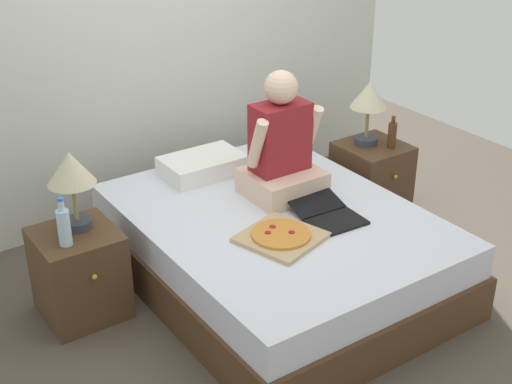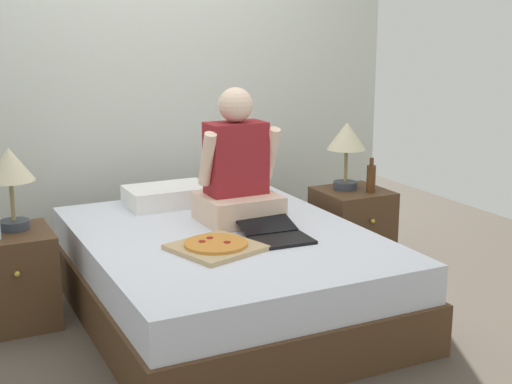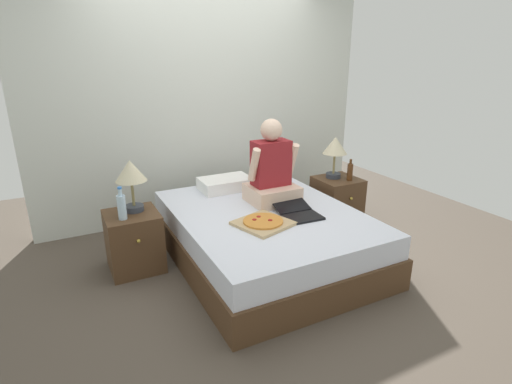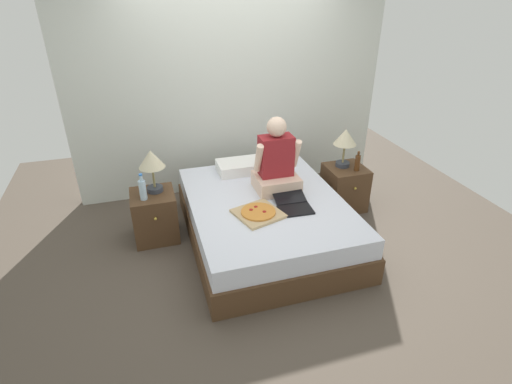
% 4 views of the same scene
% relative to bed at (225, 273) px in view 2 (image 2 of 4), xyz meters
% --- Properties ---
extents(ground_plane, '(5.83, 5.83, 0.00)m').
position_rel_bed_xyz_m(ground_plane, '(0.00, 0.00, -0.23)').
color(ground_plane, '#4C4238').
extents(wall_back, '(3.83, 0.12, 2.50)m').
position_rel_bed_xyz_m(wall_back, '(0.00, 1.36, 1.02)').
color(wall_back, silver).
rests_on(wall_back, ground).
extents(bed, '(1.55, 2.01, 0.47)m').
position_rel_bed_xyz_m(bed, '(0.00, 0.00, 0.00)').
color(bed, '#4C331E').
rests_on(bed, ground).
extents(nightstand_left, '(0.44, 0.47, 0.52)m').
position_rel_bed_xyz_m(nightstand_left, '(-1.10, 0.36, 0.03)').
color(nightstand_left, '#4C331E').
rests_on(nightstand_left, ground).
extents(lamp_on_left_nightstand, '(0.26, 0.26, 0.45)m').
position_rel_bed_xyz_m(lamp_on_left_nightstand, '(-1.06, 0.41, 0.61)').
color(lamp_on_left_nightstand, '#333842').
rests_on(lamp_on_left_nightstand, nightstand_left).
extents(nightstand_right, '(0.44, 0.47, 0.52)m').
position_rel_bed_xyz_m(nightstand_right, '(1.10, 0.36, 0.03)').
color(nightstand_right, '#4C331E').
rests_on(nightstand_right, ground).
extents(lamp_on_right_nightstand, '(0.26, 0.26, 0.45)m').
position_rel_bed_xyz_m(lamp_on_right_nightstand, '(1.07, 0.41, 0.61)').
color(lamp_on_right_nightstand, '#333842').
rests_on(lamp_on_right_nightstand, nightstand_right).
extents(beer_bottle, '(0.06, 0.06, 0.23)m').
position_rel_bed_xyz_m(beer_bottle, '(1.17, 0.26, 0.38)').
color(beer_bottle, '#512D14').
rests_on(beer_bottle, nightstand_right).
extents(pillow, '(0.52, 0.34, 0.12)m').
position_rel_bed_xyz_m(pillow, '(-0.08, 0.72, 0.30)').
color(pillow, white).
rests_on(pillow, bed).
extents(person_seated, '(0.47, 0.40, 0.78)m').
position_rel_bed_xyz_m(person_seated, '(0.17, 0.20, 0.53)').
color(person_seated, beige).
rests_on(person_seated, bed).
extents(laptop, '(0.34, 0.43, 0.07)m').
position_rel_bed_xyz_m(laptop, '(0.21, -0.22, 0.26)').
color(laptop, black).
rests_on(laptop, bed).
extents(pizza_box, '(0.50, 0.50, 0.05)m').
position_rel_bed_xyz_m(pizza_box, '(-0.16, -0.26, 0.26)').
color(pizza_box, tan).
rests_on(pizza_box, bed).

